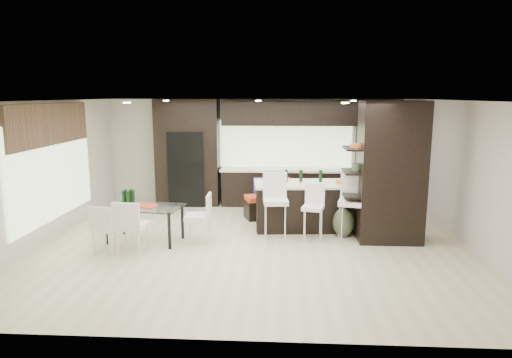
# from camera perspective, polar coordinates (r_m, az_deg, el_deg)

# --- Properties ---
(ground) EXTENTS (8.00, 8.00, 0.00)m
(ground) POSITION_cam_1_polar(r_m,az_deg,el_deg) (8.81, -0.23, -8.09)
(ground) COLOR beige
(ground) RESTS_ON ground
(back_wall) EXTENTS (8.00, 0.02, 2.70)m
(back_wall) POSITION_cam_1_polar(r_m,az_deg,el_deg) (11.93, 0.81, 3.48)
(back_wall) COLOR beige
(back_wall) RESTS_ON ground
(left_wall) EXTENTS (0.02, 7.00, 2.70)m
(left_wall) POSITION_cam_1_polar(r_m,az_deg,el_deg) (9.59, -24.83, 0.78)
(left_wall) COLOR beige
(left_wall) RESTS_ON ground
(right_wall) EXTENTS (0.02, 7.00, 2.70)m
(right_wall) POSITION_cam_1_polar(r_m,az_deg,el_deg) (9.15, 25.64, 0.28)
(right_wall) COLOR beige
(right_wall) RESTS_ON ground
(ceiling) EXTENTS (8.00, 7.00, 0.02)m
(ceiling) POSITION_cam_1_polar(r_m,az_deg,el_deg) (8.35, -0.24, 9.76)
(ceiling) COLOR white
(ceiling) RESTS_ON ground
(window_left) EXTENTS (0.04, 3.20, 1.90)m
(window_left) POSITION_cam_1_polar(r_m,az_deg,el_deg) (9.75, -24.08, 0.98)
(window_left) COLOR #B2D199
(window_left) RESTS_ON left_wall
(window_back) EXTENTS (3.40, 0.04, 1.20)m
(window_back) POSITION_cam_1_polar(r_m,az_deg,el_deg) (11.86, 3.71, 4.39)
(window_back) COLOR #B2D199
(window_back) RESTS_ON back_wall
(stone_accent) EXTENTS (0.08, 3.00, 0.80)m
(stone_accent) POSITION_cam_1_polar(r_m,az_deg,el_deg) (9.64, -24.32, 6.26)
(stone_accent) COLOR brown
(stone_accent) RESTS_ON left_wall
(ceiling_spots) EXTENTS (4.00, 3.00, 0.02)m
(ceiling_spots) POSITION_cam_1_polar(r_m,az_deg,el_deg) (8.60, -0.14, 9.64)
(ceiling_spots) COLOR white
(ceiling_spots) RESTS_ON ceiling
(back_cabinetry) EXTENTS (6.80, 0.68, 2.70)m
(back_cabinetry) POSITION_cam_1_polar(r_m,az_deg,el_deg) (11.60, 3.21, 3.26)
(back_cabinetry) COLOR black
(back_cabinetry) RESTS_ON ground
(refrigerator) EXTENTS (0.90, 0.68, 1.90)m
(refrigerator) POSITION_cam_1_polar(r_m,az_deg,el_deg) (11.85, -8.49, 1.36)
(refrigerator) COLOR black
(refrigerator) RESTS_ON ground
(partition_column) EXTENTS (1.20, 0.80, 2.70)m
(partition_column) POSITION_cam_1_polar(r_m,az_deg,el_deg) (9.10, 16.51, 0.84)
(partition_column) COLOR black
(partition_column) RESTS_ON ground
(kitchen_island) EXTENTS (2.44, 1.21, 0.99)m
(kitchen_island) POSITION_cam_1_polar(r_m,az_deg,el_deg) (9.76, 6.81, -3.30)
(kitchen_island) COLOR black
(kitchen_island) RESTS_ON ground
(stool_left) EXTENTS (0.51, 0.51, 1.06)m
(stool_left) POSITION_cam_1_polar(r_m,az_deg,el_deg) (8.91, 2.46, -4.32)
(stool_left) COLOR white
(stool_left) RESTS_ON ground
(stool_mid) EXTENTS (0.48, 0.48, 0.88)m
(stool_mid) POSITION_cam_1_polar(r_m,az_deg,el_deg) (8.99, 7.11, -4.84)
(stool_mid) COLOR white
(stool_mid) RESTS_ON ground
(stool_right) EXTENTS (0.56, 0.56, 1.06)m
(stool_right) POSITION_cam_1_polar(r_m,az_deg,el_deg) (9.01, 11.76, -4.37)
(stool_right) COLOR white
(stool_right) RESTS_ON ground
(bench) EXTENTS (1.47, 0.95, 0.53)m
(bench) POSITION_cam_1_polar(r_m,az_deg,el_deg) (10.61, 2.37, -3.38)
(bench) COLOR black
(bench) RESTS_ON ground
(floor_vase) EXTENTS (0.49, 0.49, 1.18)m
(floor_vase) POSITION_cam_1_polar(r_m,az_deg,el_deg) (9.25, 10.94, -3.57)
(floor_vase) COLOR #47543C
(floor_vase) RESTS_ON ground
(dining_table) EXTENTS (1.56, 1.03, 0.70)m
(dining_table) POSITION_cam_1_polar(r_m,az_deg,el_deg) (9.11, -13.73, -5.47)
(dining_table) COLOR white
(dining_table) RESTS_ON ground
(chair_near) EXTENTS (0.55, 0.55, 0.92)m
(chair_near) POSITION_cam_1_polar(r_m,az_deg,el_deg) (8.41, -15.22, -6.10)
(chair_near) COLOR white
(chair_near) RESTS_ON ground
(chair_far) EXTENTS (0.54, 0.54, 0.84)m
(chair_far) POSITION_cam_1_polar(r_m,az_deg,el_deg) (8.59, -18.04, -6.18)
(chair_far) COLOR white
(chair_far) RESTS_ON ground
(chair_end) EXTENTS (0.49, 0.49, 0.88)m
(chair_end) POSITION_cam_1_polar(r_m,az_deg,el_deg) (8.84, -7.26, -5.14)
(chair_end) COLOR white
(chair_end) RESTS_ON ground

